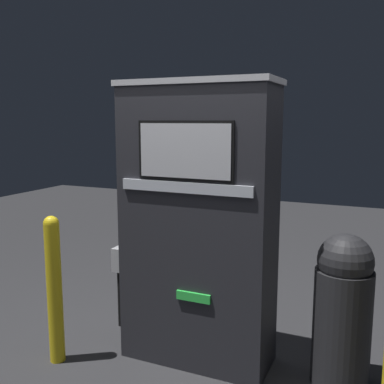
# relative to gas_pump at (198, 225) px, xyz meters

# --- Properties ---
(ground_plane) EXTENTS (14.00, 14.00, 0.00)m
(ground_plane) POSITION_rel_gas_pump_xyz_m (0.00, -0.22, -1.02)
(ground_plane) COLOR #2D2D30
(gas_pump) EXTENTS (1.18, 0.48, 2.04)m
(gas_pump) POSITION_rel_gas_pump_xyz_m (0.00, 0.00, 0.00)
(gas_pump) COLOR #28282D
(gas_pump) RESTS_ON ground_plane
(safety_bollard) EXTENTS (0.11, 0.11, 1.10)m
(safety_bollard) POSITION_rel_gas_pump_xyz_m (-0.93, -0.47, -0.45)
(safety_bollard) COLOR yellow
(safety_bollard) RESTS_ON ground_plane
(trash_bin) EXTENTS (0.38, 0.38, 1.04)m
(trash_bin) POSITION_rel_gas_pump_xyz_m (1.01, 0.08, -0.49)
(trash_bin) COLOR #232326
(trash_bin) RESTS_ON ground_plane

